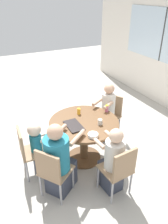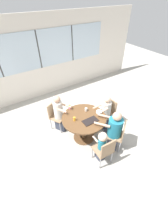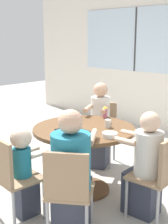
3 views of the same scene
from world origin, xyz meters
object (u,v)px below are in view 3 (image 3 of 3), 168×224
(chair_for_man_blue_shirt, at_px, (102,127))
(person_woman_green_shirt, at_px, (72,178))
(chair_for_toddler, at_px, (10,173))
(juice_glass, at_px, (70,118))
(bowl_white_shallow, at_px, (110,135))
(person_man_teal_shirt, at_px, (145,169))
(person_toddler, at_px, (24,171))
(chair_for_woman_green_shirt, at_px, (68,188))
(chair_for_man_teal_shirt, at_px, (160,171))
(person_man_blue_shirt, at_px, (100,128))
(sippy_cup, at_px, (105,112))
(coffee_mug, at_px, (108,124))

(chair_for_man_blue_shirt, xyz_separation_m, person_woman_green_shirt, (0.92, -1.46, 0.01))
(chair_for_toddler, relative_size, juice_glass, 7.95)
(person_woman_green_shirt, distance_m, bowl_white_shallow, 0.63)
(person_man_teal_shirt, distance_m, person_toddler, 1.20)
(chair_for_man_blue_shirt, xyz_separation_m, person_toddler, (0.41, -1.63, -0.02))
(chair_for_man_blue_shirt, relative_size, person_man_teal_shirt, 0.80)
(juice_glass, bearing_deg, bowl_white_shallow, -8.19)
(chair_for_woman_green_shirt, bearing_deg, chair_for_man_teal_shirt, 29.27)
(chair_for_man_teal_shirt, relative_size, person_woman_green_shirt, 0.74)
(person_woman_green_shirt, bearing_deg, chair_for_man_blue_shirt, 85.77)
(chair_for_woman_green_shirt, height_order, juice_glass, juice_glass)
(person_man_blue_shirt, bearing_deg, chair_for_toddler, 72.70)
(person_man_blue_shirt, distance_m, person_man_teal_shirt, 1.32)
(sippy_cup, bearing_deg, chair_for_man_blue_shirt, 135.42)
(sippy_cup, xyz_separation_m, juice_glass, (-0.14, -0.48, -0.02))
(person_man_teal_shirt, distance_m, bowl_white_shallow, 0.48)
(chair_for_toddler, bearing_deg, person_toddler, 90.00)
(chair_for_woman_green_shirt, relative_size, chair_for_man_teal_shirt, 1.00)
(chair_for_woman_green_shirt, bearing_deg, coffee_mug, 74.77)
(person_woman_green_shirt, bearing_deg, chair_for_toddler, 175.61)
(chair_for_man_blue_shirt, bearing_deg, person_man_blue_shirt, 90.00)
(chair_for_man_blue_shirt, xyz_separation_m, person_man_blue_shirt, (0.08, -0.14, 0.04))
(chair_for_woman_green_shirt, bearing_deg, juice_glass, 99.79)
(chair_for_man_teal_shirt, bearing_deg, person_woman_green_shirt, 140.86)
(chair_for_toddler, xyz_separation_m, coffee_mug, (0.24, 1.14, 0.31))
(chair_for_woman_green_shirt, xyz_separation_m, person_woman_green_shirt, (-0.10, 0.14, 0.01))
(chair_for_man_blue_shirt, height_order, chair_for_toddler, same)
(person_man_teal_shirt, height_order, coffee_mug, person_man_teal_shirt)
(chair_for_toddler, distance_m, person_toddler, 0.15)
(chair_for_man_teal_shirt, relative_size, person_man_teal_shirt, 0.80)
(person_toddler, bearing_deg, person_woman_green_shirt, 21.48)
(chair_for_toddler, relative_size, person_man_blue_shirt, 0.73)
(person_toddler, relative_size, coffee_mug, 10.28)
(coffee_mug, relative_size, sippy_cup, 0.60)
(person_woman_green_shirt, relative_size, coffee_mug, 12.81)
(sippy_cup, bearing_deg, person_woman_green_shirt, -62.53)
(person_toddler, bearing_deg, chair_for_toddler, -90.00)
(person_man_blue_shirt, relative_size, bowl_white_shallow, 7.52)
(chair_for_toddler, distance_m, juice_glass, 1.05)
(person_woman_green_shirt, bearing_deg, bowl_white_shallow, 56.28)
(chair_for_man_teal_shirt, xyz_separation_m, chair_for_toddler, (-1.00, -1.03, 0.00))
(chair_for_man_blue_shirt, distance_m, bowl_white_shallow, 1.30)
(coffee_mug, distance_m, sippy_cup, 0.46)
(chair_for_toddler, height_order, person_man_teal_shirt, person_man_teal_shirt)
(chair_for_toddler, relative_size, coffee_mug, 9.42)
(coffee_mug, bearing_deg, chair_for_toddler, -102.05)
(chair_for_man_teal_shirt, relative_size, juice_glass, 7.95)
(chair_for_man_blue_shirt, relative_size, coffee_mug, 9.42)
(sippy_cup, height_order, bowl_white_shallow, sippy_cup)
(sippy_cup, relative_size, bowl_white_shallow, 0.97)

